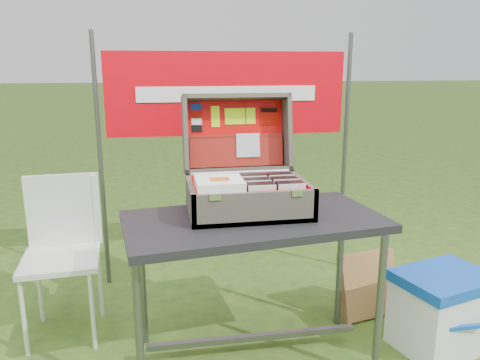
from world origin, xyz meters
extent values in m
cube|color=#242429|center=(-0.03, 0.07, 0.75)|extent=(1.30, 0.77, 0.04)
cylinder|color=#59595B|center=(-0.58, -0.18, 0.37)|extent=(0.04, 0.04, 0.73)
cylinder|color=#59595B|center=(0.53, -0.18, 0.37)|extent=(0.04, 0.04, 0.73)
cylinder|color=#59595B|center=(-0.58, 0.32, 0.37)|extent=(0.04, 0.04, 0.73)
cylinder|color=#59595B|center=(0.53, 0.32, 0.37)|extent=(0.04, 0.04, 0.73)
cube|color=#59595B|center=(-0.03, 0.07, 0.12)|extent=(1.08, 0.03, 0.03)
cube|color=#4E4A40|center=(-0.04, 0.16, 0.78)|extent=(0.59, 0.42, 0.02)
cube|color=#4E4A40|center=(-0.04, -0.04, 0.85)|extent=(0.59, 0.02, 0.16)
cube|color=#4E4A40|center=(-0.04, 0.35, 0.85)|extent=(0.59, 0.02, 0.16)
cube|color=#4E4A40|center=(-0.32, 0.16, 0.85)|extent=(0.02, 0.42, 0.16)
cube|color=#4E4A40|center=(0.24, 0.16, 0.85)|extent=(0.02, 0.42, 0.16)
cube|color=red|center=(-0.04, 0.16, 0.80)|extent=(0.54, 0.37, 0.01)
cube|color=silver|center=(-0.23, -0.05, 0.92)|extent=(0.05, 0.01, 0.03)
cube|color=silver|center=(0.15, -0.05, 0.92)|extent=(0.05, 0.01, 0.03)
cylinder|color=silver|center=(-0.04, 0.37, 0.93)|extent=(0.53, 0.02, 0.02)
cube|color=#4E4A40|center=(-0.04, 0.55, 1.11)|extent=(0.59, 0.10, 0.42)
cube|color=#4E4A40|center=(-0.04, 0.51, 1.32)|extent=(0.59, 0.16, 0.05)
cube|color=#4E4A40|center=(-0.04, 0.45, 0.93)|extent=(0.59, 0.16, 0.05)
cube|color=#4E4A40|center=(-0.32, 0.48, 1.12)|extent=(0.02, 0.23, 0.44)
cube|color=#4E4A40|center=(0.24, 0.48, 1.12)|extent=(0.02, 0.23, 0.44)
cube|color=red|center=(-0.04, 0.53, 1.11)|extent=(0.54, 0.07, 0.37)
cube|color=red|center=(-0.04, -0.03, 0.86)|extent=(0.54, 0.01, 0.13)
cube|color=red|center=(-0.04, 0.34, 0.86)|extent=(0.54, 0.01, 0.13)
cube|color=red|center=(-0.31, 0.16, 0.86)|extent=(0.01, 0.37, 0.13)
cube|color=red|center=(0.23, 0.16, 0.86)|extent=(0.01, 0.37, 0.13)
cube|color=maroon|center=(-0.04, 0.50, 1.02)|extent=(0.52, 0.06, 0.17)
cube|color=maroon|center=(-0.04, 0.50, 1.10)|extent=(0.51, 0.02, 0.02)
cube|color=silver|center=(0.02, 0.48, 1.05)|extent=(0.13, 0.03, 0.13)
cube|color=#1933B2|center=(-0.26, 0.55, 1.26)|extent=(0.06, 0.01, 0.04)
cube|color=#A60B00|center=(-0.26, 0.55, 1.22)|extent=(0.06, 0.01, 0.04)
cube|color=white|center=(-0.26, 0.54, 1.18)|extent=(0.06, 0.01, 0.04)
cube|color=black|center=(-0.26, 0.53, 1.14)|extent=(0.06, 0.01, 0.04)
cube|color=#B6F413|center=(-0.15, 0.54, 1.21)|extent=(0.05, 0.02, 0.11)
cube|color=#B6F413|center=(-0.04, 0.54, 1.21)|extent=(0.12, 0.02, 0.09)
cube|color=#B6F413|center=(0.05, 0.54, 1.21)|extent=(0.05, 0.02, 0.09)
cube|color=#A60B00|center=(0.15, 0.54, 1.21)|extent=(0.11, 0.02, 0.10)
cube|color=black|center=(0.15, 0.55, 1.24)|extent=(0.09, 0.01, 0.02)
cube|color=silver|center=(0.00, -0.01, 0.87)|extent=(0.13, 0.01, 0.15)
cube|color=black|center=(0.00, 0.02, 0.87)|extent=(0.13, 0.01, 0.15)
cube|color=black|center=(0.00, 0.04, 0.87)|extent=(0.13, 0.01, 0.15)
cube|color=black|center=(0.00, 0.06, 0.87)|extent=(0.13, 0.01, 0.15)
cube|color=silver|center=(0.00, 0.09, 0.87)|extent=(0.13, 0.01, 0.15)
cube|color=black|center=(0.00, 0.11, 0.87)|extent=(0.13, 0.01, 0.15)
cube|color=black|center=(0.00, 0.13, 0.87)|extent=(0.13, 0.01, 0.15)
cube|color=black|center=(0.00, 0.16, 0.87)|extent=(0.13, 0.01, 0.15)
cube|color=silver|center=(0.00, 0.18, 0.87)|extent=(0.13, 0.01, 0.15)
cube|color=black|center=(0.00, 0.20, 0.87)|extent=(0.13, 0.01, 0.15)
cube|color=black|center=(0.00, 0.22, 0.87)|extent=(0.13, 0.01, 0.15)
cube|color=black|center=(0.00, 0.25, 0.87)|extent=(0.13, 0.01, 0.15)
cube|color=silver|center=(0.14, -0.01, 0.87)|extent=(0.13, 0.01, 0.15)
cube|color=black|center=(0.14, 0.02, 0.87)|extent=(0.13, 0.01, 0.15)
cube|color=black|center=(0.14, 0.04, 0.87)|extent=(0.13, 0.01, 0.15)
cube|color=black|center=(0.14, 0.06, 0.87)|extent=(0.13, 0.01, 0.15)
cube|color=silver|center=(0.14, 0.09, 0.87)|extent=(0.13, 0.01, 0.15)
cube|color=black|center=(0.14, 0.11, 0.87)|extent=(0.13, 0.01, 0.15)
cube|color=black|center=(0.14, 0.13, 0.87)|extent=(0.13, 0.01, 0.15)
cube|color=black|center=(0.14, 0.16, 0.87)|extent=(0.13, 0.01, 0.15)
cube|color=silver|center=(0.14, 0.18, 0.87)|extent=(0.13, 0.01, 0.15)
cube|color=black|center=(0.14, 0.20, 0.87)|extent=(0.13, 0.01, 0.15)
cube|color=black|center=(0.14, 0.22, 0.87)|extent=(0.13, 0.01, 0.15)
cube|color=black|center=(0.14, 0.25, 0.87)|extent=(0.13, 0.01, 0.15)
cube|color=white|center=(-0.19, 0.08, 0.93)|extent=(0.22, 0.22, 0.00)
cube|color=white|center=(-0.19, 0.08, 0.94)|extent=(0.22, 0.22, 0.00)
cube|color=white|center=(-0.19, 0.08, 0.94)|extent=(0.22, 0.22, 0.00)
cube|color=white|center=(-0.19, 0.08, 0.95)|extent=(0.22, 0.22, 0.00)
cube|color=white|center=(-0.19, 0.08, 0.95)|extent=(0.22, 0.22, 0.00)
cube|color=white|center=(-0.19, 0.08, 0.96)|extent=(0.22, 0.22, 0.00)
cube|color=white|center=(-0.19, 0.08, 0.96)|extent=(0.22, 0.22, 0.00)
cube|color=white|center=(-0.19, 0.08, 0.97)|extent=(0.22, 0.22, 0.00)
cube|color=#D85919|center=(-0.19, 0.07, 0.97)|extent=(0.09, 0.07, 0.00)
cube|color=white|center=(0.99, 0.00, 0.18)|extent=(0.54, 0.46, 0.37)
cube|color=#0F48B6|center=(0.99, 0.00, 0.40)|extent=(0.56, 0.48, 0.06)
cube|color=#0F48B6|center=(0.99, -0.19, 0.23)|extent=(0.29, 0.02, 0.02)
cube|color=silver|center=(-1.02, 0.47, 0.45)|extent=(0.43, 0.43, 0.03)
cube|color=silver|center=(-1.02, 0.66, 0.68)|extent=(0.40, 0.06, 0.42)
cylinder|color=silver|center=(-1.19, 0.30, 0.23)|extent=(0.02, 0.02, 0.45)
cylinder|color=silver|center=(-0.85, 0.30, 0.23)|extent=(0.02, 0.02, 0.45)
cylinder|color=silver|center=(-1.19, 0.64, 0.23)|extent=(0.02, 0.02, 0.45)
cylinder|color=silver|center=(-0.85, 0.64, 0.23)|extent=(0.02, 0.02, 0.45)
cylinder|color=silver|center=(-1.19, 0.66, 0.67)|extent=(0.02, 0.02, 0.42)
cylinder|color=silver|center=(-0.85, 0.66, 0.67)|extent=(0.02, 0.02, 0.42)
cube|color=#9E7440|center=(0.75, 0.38, 0.20)|extent=(0.40, 0.23, 0.39)
cylinder|color=#59595B|center=(-0.85, 1.10, 0.85)|extent=(0.03, 0.03, 1.70)
cylinder|color=#59595B|center=(0.85, 1.10, 0.85)|extent=(0.03, 0.03, 1.70)
cube|color=red|center=(0.00, 1.09, 1.30)|extent=(1.60, 0.02, 0.55)
cube|color=white|center=(0.00, 1.08, 1.30)|extent=(1.20, 0.00, 0.10)
camera|label=1|loc=(-0.46, -2.03, 1.49)|focal=35.00mm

